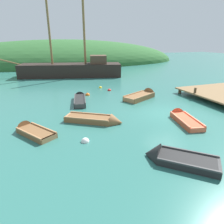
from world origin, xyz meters
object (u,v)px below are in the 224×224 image
(rowboat_center, at_px, (31,131))
(sailing_ship, at_px, (72,72))
(buoy_white, at_px, (85,142))
(rowboat_outer_left, at_px, (97,121))
(buoy_orange, at_px, (88,95))
(buoy_yellow, at_px, (100,88))
(rowboat_far, at_px, (182,119))
(rowboat_portside, at_px, (174,159))
(rowboat_outer_right, at_px, (143,96))
(rowboat_near_dock, at_px, (80,100))
(buoy_red, at_px, (109,91))

(rowboat_center, bearing_deg, sailing_ship, -49.69)
(rowboat_center, distance_m, buoy_white, 3.30)
(sailing_ship, relative_size, rowboat_outer_left, 4.53)
(rowboat_center, relative_size, buoy_white, 7.07)
(buoy_orange, relative_size, buoy_yellow, 1.25)
(sailing_ship, xyz_separation_m, rowboat_far, (3.71, -18.85, -0.59))
(rowboat_far, height_order, buoy_orange, rowboat_far)
(buoy_orange, height_order, buoy_yellow, buoy_orange)
(sailing_ship, distance_m, buoy_white, 19.72)
(buoy_white, bearing_deg, rowboat_portside, -44.04)
(sailing_ship, xyz_separation_m, buoy_yellow, (1.53, -8.27, -0.68))
(rowboat_outer_right, bearing_deg, buoy_yellow, 89.46)
(buoy_white, bearing_deg, rowboat_outer_left, 59.63)
(rowboat_near_dock, height_order, rowboat_outer_right, rowboat_outer_right)
(rowboat_near_dock, relative_size, rowboat_portside, 1.33)
(rowboat_center, xyz_separation_m, rowboat_near_dock, (3.83, 5.12, 0.05))
(sailing_ship, height_order, rowboat_portside, sailing_ship)
(rowboat_far, bearing_deg, rowboat_center, 93.88)
(rowboat_portside, bearing_deg, rowboat_center, 1.95)
(sailing_ship, height_order, rowboat_near_dock, sailing_ship)
(rowboat_portside, height_order, buoy_yellow, rowboat_portside)
(rowboat_outer_right, xyz_separation_m, buoy_white, (-6.77, -6.26, -0.14))
(buoy_white, bearing_deg, sailing_ship, 81.85)
(buoy_orange, bearing_deg, rowboat_center, -125.98)
(rowboat_outer_right, bearing_deg, rowboat_center, 177.47)
(rowboat_outer_left, bearing_deg, buoy_white, -86.71)
(rowboat_outer_left, bearing_deg, buoy_orange, 115.06)
(rowboat_center, relative_size, rowboat_outer_right, 0.77)
(rowboat_outer_right, distance_m, rowboat_outer_left, 6.76)
(rowboat_near_dock, bearing_deg, rowboat_center, 155.16)
(sailing_ship, relative_size, rowboat_near_dock, 4.10)
(buoy_red, bearing_deg, rowboat_far, -79.47)
(rowboat_outer_right, relative_size, rowboat_outer_left, 1.08)
(sailing_ship, relative_size, rowboat_center, 5.43)
(rowboat_near_dock, height_order, buoy_red, rowboat_near_dock)
(rowboat_center, height_order, rowboat_portside, rowboat_portside)
(rowboat_outer_left, relative_size, buoy_white, 8.48)
(rowboat_portside, relative_size, buoy_white, 7.06)
(rowboat_near_dock, height_order, buoy_yellow, rowboat_near_dock)
(buoy_orange, bearing_deg, rowboat_outer_left, -98.60)
(buoy_white, height_order, buoy_orange, buoy_orange)
(buoy_orange, bearing_deg, buoy_white, -104.70)
(buoy_red, bearing_deg, buoy_yellow, 108.44)
(rowboat_outer_left, height_order, buoy_red, rowboat_outer_left)
(rowboat_far, height_order, rowboat_outer_right, rowboat_outer_right)
(sailing_ship, distance_m, buoy_orange, 10.75)
(rowboat_outer_left, relative_size, buoy_yellow, 10.27)
(sailing_ship, bearing_deg, rowboat_near_dock, 98.04)
(rowboat_near_dock, height_order, buoy_white, rowboat_near_dock)
(buoy_red, bearing_deg, rowboat_outer_right, -60.93)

